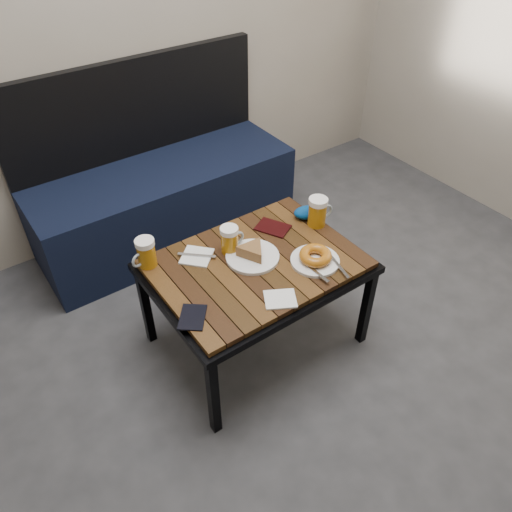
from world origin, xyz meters
TOP-DOWN VIEW (x-y plane):
  - bench at (0.23, 1.76)m, footprint 1.40×0.50m
  - cafe_table at (0.20, 0.83)m, footprint 0.84×0.62m
  - beer_mug_left at (-0.17, 1.06)m, footprint 0.12×0.09m
  - beer_mug_centre at (0.15, 0.94)m, footprint 0.11×0.07m
  - beer_mug_right at (0.56, 0.88)m, footprint 0.12×0.09m
  - plate_pie at (0.20, 0.85)m, footprint 0.22×0.22m
  - plate_bagel at (0.39, 0.69)m, footprint 0.20×0.26m
  - napkin_left at (0.02, 0.99)m, footprint 0.17×0.17m
  - napkin_right at (0.14, 0.60)m, footprint 0.15×0.14m
  - passport_navy at (-0.16, 0.71)m, footprint 0.15×0.15m
  - passport_burgundy at (0.38, 0.96)m, footprint 0.15×0.17m
  - knit_pouch at (0.56, 0.94)m, footprint 0.14×0.12m

SIDE VIEW (x-z plane):
  - bench at x=0.23m, z-range -0.20..0.75m
  - cafe_table at x=0.20m, z-range 0.19..0.66m
  - passport_navy at x=-0.16m, z-range 0.47..0.48m
  - passport_burgundy at x=0.38m, z-range 0.47..0.48m
  - napkin_right at x=0.14m, z-range 0.47..0.48m
  - napkin_left at x=0.02m, z-range 0.47..0.48m
  - plate_bagel at x=0.39m, z-range 0.47..0.52m
  - plate_pie at x=0.20m, z-range 0.47..0.53m
  - knit_pouch at x=0.56m, z-range 0.47..0.53m
  - beer_mug_centre at x=0.15m, z-range 0.47..0.59m
  - beer_mug_left at x=-0.17m, z-range 0.47..0.59m
  - beer_mug_right at x=0.56m, z-range 0.47..0.60m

